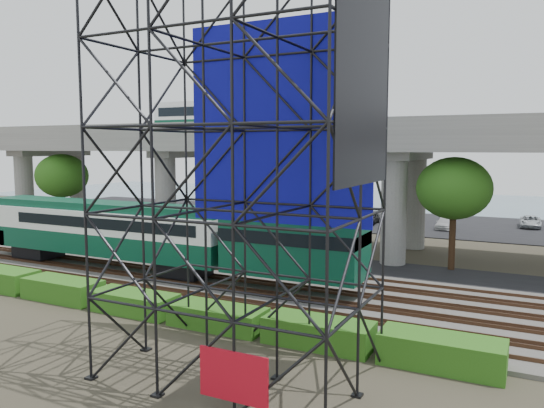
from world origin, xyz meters
The scene contains 13 objects.
ground centered at (0.00, 0.00, 0.00)m, with size 140.00×140.00×0.00m, color #474233.
ballast_bed centered at (0.00, 2.00, 0.10)m, with size 90.00×12.00×0.20m, color slate.
service_road centered at (0.00, 10.50, 0.04)m, with size 90.00×5.00×0.08m, color black.
parking_lot centered at (0.00, 34.00, 0.04)m, with size 90.00×18.00×0.08m, color black.
harbor_water centered at (0.00, 56.00, 0.01)m, with size 140.00×40.00×0.03m, color #496678.
rail_tracks centered at (0.00, 2.00, 0.28)m, with size 90.00×9.52×0.16m.
commuter_train centered at (-4.87, 2.00, 2.88)m, with size 29.30×3.06×4.30m.
overpass centered at (-0.50, 16.00, 8.21)m, with size 80.00×12.00×12.40m.
scaffold_tower centered at (9.39, -7.98, 7.47)m, with size 9.36×6.36×15.00m.
hedge_strip centered at (1.01, -4.30, 0.56)m, with size 34.60×1.80×1.20m.
trees centered at (-4.67, 16.17, 5.57)m, with size 40.94×16.94×7.69m.
suv centered at (-14.11, 10.06, 0.76)m, with size 2.27×4.91×1.37m, color black.
parked_cars centered at (0.21, 33.50, 0.69)m, with size 39.32×9.43×1.30m.
Camera 1 is at (18.93, -24.46, 8.31)m, focal length 35.00 mm.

